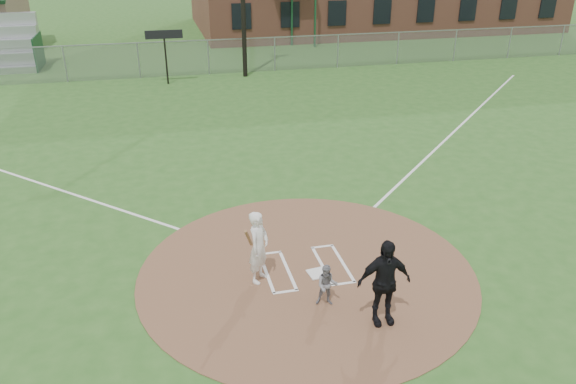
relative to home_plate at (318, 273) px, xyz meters
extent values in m
plane|color=#2B5A1F|center=(-0.23, 0.19, -0.04)|extent=(140.00, 140.00, 0.00)
cylinder|color=brown|center=(-0.23, 0.19, -0.03)|extent=(8.40, 8.40, 0.02)
cube|color=silver|center=(0.00, 0.00, 0.00)|extent=(0.52, 0.52, 0.03)
cube|color=white|center=(8.77, 9.19, -0.03)|extent=(17.04, 17.04, 0.01)
imported|color=gray|center=(-0.16, -1.23, 0.49)|extent=(0.58, 0.50, 1.01)
imported|color=black|center=(0.82, -2.10, 0.99)|extent=(1.19, 0.53, 2.00)
cube|color=white|center=(-1.23, 0.34, -0.01)|extent=(0.08, 1.80, 0.01)
cube|color=white|center=(-0.68, 0.34, -0.01)|extent=(0.08, 1.80, 0.01)
cube|color=white|center=(-0.95, 1.24, -0.01)|extent=(0.62, 0.08, 0.01)
cube|color=white|center=(-0.95, -0.56, -0.01)|extent=(0.62, 0.08, 0.01)
cube|color=white|center=(0.77, 0.34, -0.01)|extent=(0.08, 1.80, 0.01)
cube|color=white|center=(0.22, 0.34, -0.01)|extent=(0.08, 1.80, 0.01)
cube|color=white|center=(0.49, 1.24, -0.01)|extent=(0.62, 0.08, 0.01)
cube|color=white|center=(0.49, -0.56, -0.01)|extent=(0.62, 0.08, 0.01)
imported|color=white|center=(-1.45, 0.10, 0.90)|extent=(0.75, 0.80, 1.84)
cylinder|color=brown|center=(-1.75, -0.30, 1.41)|extent=(0.29, 0.58, 0.70)
cube|color=slate|center=(-0.23, 22.19, 0.96)|extent=(56.00, 0.03, 2.00)
cube|color=gray|center=(-0.23, 22.19, 1.96)|extent=(56.00, 0.06, 0.06)
cube|color=gray|center=(-0.23, 22.19, 0.96)|extent=(56.08, 0.08, 2.00)
cube|color=#194728|center=(-10.23, 26.39, 0.96)|extent=(0.08, 3.20, 2.00)
cube|color=#194728|center=(6.77, 30.03, 2.21)|extent=(0.12, 0.12, 4.50)
cube|color=#194728|center=(8.27, 29.08, 2.21)|extent=(0.12, 0.12, 4.50)
cylinder|color=black|center=(-2.73, 20.39, 1.26)|extent=(0.10, 0.10, 2.60)
cube|color=black|center=(-2.73, 20.39, 2.66)|extent=(2.00, 0.10, 0.45)
camera|label=1|loc=(-3.48, -11.27, 7.72)|focal=35.00mm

